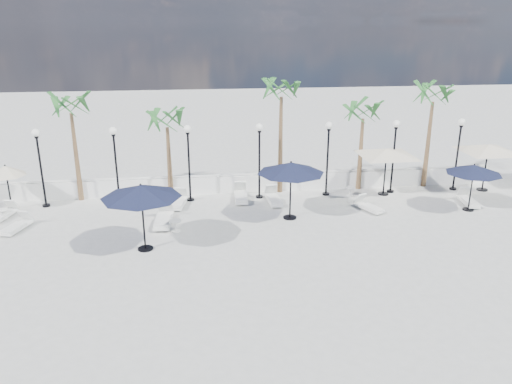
{
  "coord_description": "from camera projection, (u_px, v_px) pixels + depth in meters",
  "views": [
    {
      "loc": [
        -3.14,
        -17.4,
        8.57
      ],
      "look_at": [
        -0.6,
        3.05,
        1.5
      ],
      "focal_mm": 35.0,
      "sensor_mm": 36.0,
      "label": 1
    }
  ],
  "objects": [
    {
      "name": "lounger_2",
      "position": [
        178.0,
        202.0,
        24.33
      ],
      "size": [
        0.91,
        1.9,
        0.69
      ],
      "rotation": [
        0.0,
        0.0,
        -0.18
      ],
      "color": "silver",
      "rests_on": "ground"
    },
    {
      "name": "palm_4",
      "position": [
        433.0,
        99.0,
        25.87
      ],
      "size": [
        2.6,
        2.6,
        5.7
      ],
      "color": "brown",
      "rests_on": "ground"
    },
    {
      "name": "lamppost_4",
      "position": [
        328.0,
        148.0,
        25.18
      ],
      "size": [
        0.36,
        0.36,
        3.84
      ],
      "color": "black",
      "rests_on": "ground"
    },
    {
      "name": "lamppost_6",
      "position": [
        459.0,
        144.0,
        26.0
      ],
      "size": [
        0.36,
        0.36,
        3.84
      ],
      "color": "black",
      "rests_on": "ground"
    },
    {
      "name": "parasol_cream_small",
      "position": [
        6.0,
        171.0,
        23.27
      ],
      "size": [
        1.84,
        1.84,
        2.26
      ],
      "color": "black",
      "rests_on": "ground"
    },
    {
      "name": "lounger_1",
      "position": [
        4.0,
        214.0,
        22.88
      ],
      "size": [
        0.89,
        1.72,
        0.61
      ],
      "rotation": [
        0.0,
        0.0,
        -0.23
      ],
      "color": "silver",
      "rests_on": "ground"
    },
    {
      "name": "balustrade",
      "position": [
        257.0,
        183.0,
        26.37
      ],
      "size": [
        26.0,
        0.3,
        1.01
      ],
      "color": "white",
      "rests_on": "ground"
    },
    {
      "name": "palm_0",
      "position": [
        71.0,
        110.0,
        23.81
      ],
      "size": [
        2.6,
        2.6,
        5.5
      ],
      "color": "brown",
      "rests_on": "ground"
    },
    {
      "name": "palm_3",
      "position": [
        363.0,
        116.0,
        25.69
      ],
      "size": [
        2.6,
        2.6,
        4.9
      ],
      "color": "brown",
      "rests_on": "ground"
    },
    {
      "name": "palm_1",
      "position": [
        167.0,
        124.0,
        24.59
      ],
      "size": [
        2.6,
        2.6,
        4.7
      ],
      "color": "brown",
      "rests_on": "ground"
    },
    {
      "name": "lamppost_2",
      "position": [
        188.0,
        152.0,
        24.36
      ],
      "size": [
        0.36,
        0.36,
        3.84
      ],
      "color": "black",
      "rests_on": "ground"
    },
    {
      "name": "lamppost_5",
      "position": [
        394.0,
        146.0,
        25.59
      ],
      "size": [
        0.36,
        0.36,
        3.84
      ],
      "color": "black",
      "rests_on": "ground"
    },
    {
      "name": "parasol_cream_sq_b",
      "position": [
        489.0,
        145.0,
        25.89
      ],
      "size": [
        5.39,
        5.39,
        2.7
      ],
      "color": "black",
      "rests_on": "ground"
    },
    {
      "name": "ground",
      "position": [
        281.0,
        253.0,
        19.48
      ],
      "size": [
        100.0,
        100.0,
        0.0
      ],
      "primitive_type": "plane",
      "color": "#A5A6A0",
      "rests_on": "ground"
    },
    {
      "name": "parasol_navy_mid",
      "position": [
        291.0,
        168.0,
        22.14
      ],
      "size": [
        3.03,
        3.03,
        2.72
      ],
      "color": "black",
      "rests_on": "ground"
    },
    {
      "name": "lounger_3",
      "position": [
        164.0,
        218.0,
        22.16
      ],
      "size": [
        0.82,
        2.17,
        0.8
      ],
      "rotation": [
        0.0,
        0.0,
        -0.06
      ],
      "color": "silver",
      "rests_on": "ground"
    },
    {
      "name": "lounger_4",
      "position": [
        241.0,
        196.0,
        25.13
      ],
      "size": [
        0.73,
        1.98,
        0.73
      ],
      "rotation": [
        0.0,
        0.0,
        -0.05
      ],
      "color": "silver",
      "rests_on": "ground"
    },
    {
      "name": "lounger_6",
      "position": [
        468.0,
        200.0,
        24.57
      ],
      "size": [
        0.8,
        1.81,
        0.66
      ],
      "rotation": [
        0.0,
        0.0,
        -0.14
      ],
      "color": "silver",
      "rests_on": "ground"
    },
    {
      "name": "parasol_cream_sq_a",
      "position": [
        387.0,
        149.0,
        25.26
      ],
      "size": [
        5.38,
        5.38,
        2.64
      ],
      "color": "black",
      "rests_on": "ground"
    },
    {
      "name": "lamppost_0",
      "position": [
        39.0,
        157.0,
        23.55
      ],
      "size": [
        0.36,
        0.36,
        3.84
      ],
      "color": "black",
      "rests_on": "ground"
    },
    {
      "name": "parasol_navy_right",
      "position": [
        474.0,
        170.0,
        23.23
      ],
      "size": [
        2.57,
        2.57,
        2.3
      ],
      "color": "black",
      "rests_on": "ground"
    },
    {
      "name": "palm_2",
      "position": [
        281.0,
        94.0,
        24.81
      ],
      "size": [
        2.6,
        2.6,
        6.1
      ],
      "color": "brown",
      "rests_on": "ground"
    },
    {
      "name": "lamppost_3",
      "position": [
        259.0,
        150.0,
        24.77
      ],
      "size": [
        0.36,
        0.36,
        3.84
      ],
      "color": "black",
      "rests_on": "ground"
    },
    {
      "name": "parasol_navy_left",
      "position": [
        141.0,
        192.0,
        18.99
      ],
      "size": [
        3.11,
        3.11,
        2.75
      ],
      "color": "black",
      "rests_on": "ground"
    },
    {
      "name": "side_table_1",
      "position": [
        175.0,
        225.0,
        21.36
      ],
      "size": [
        0.53,
        0.53,
        0.51
      ],
      "color": "silver",
      "rests_on": "ground"
    },
    {
      "name": "lounger_0",
      "position": [
        17.0,
        226.0,
        21.49
      ],
      "size": [
        1.04,
        1.79,
        0.64
      ],
      "rotation": [
        0.0,
        0.0,
        -0.31
      ],
      "color": "silver",
      "rests_on": "ground"
    },
    {
      "name": "lounger_5",
      "position": [
        274.0,
        198.0,
        24.75
      ],
      "size": [
        0.69,
        1.88,
        0.7
      ],
      "rotation": [
        0.0,
        0.0,
        0.04
      ],
      "color": "silver",
      "rests_on": "ground"
    },
    {
      "name": "lamppost_1",
      "position": [
        115.0,
        155.0,
        23.96
      ],
      "size": [
        0.36,
        0.36,
        3.84
      ],
      "color": "black",
      "rests_on": "ground"
    },
    {
      "name": "lounger_7",
      "position": [
        369.0,
        206.0,
        23.77
      ],
      "size": [
        1.15,
        1.69,
        0.61
      ],
      "rotation": [
        0.0,
        0.0,
        0.43
      ],
      "color": "silver",
      "rests_on": "ground"
    },
    {
      "name": "side_table_0",
      "position": [
        3.0,
        213.0,
        22.74
      ],
      "size": [
        0.47,
        0.47,
        0.46
      ],
      "color": "silver",
      "rests_on": "ground"
    },
    {
      "name": "side_table_2",
      "position": [
        350.0,
        191.0,
        25.76
      ],
      "size": [
        0.47,
        0.47,
        0.46
      ],
      "color": "silver",
      "rests_on": "ground"
    }
  ]
}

